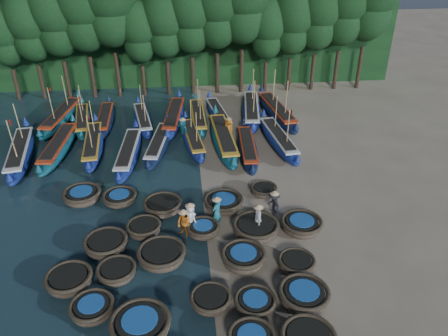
{
  "coord_description": "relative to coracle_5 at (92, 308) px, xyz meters",
  "views": [
    {
      "loc": [
        -0.86,
        -19.88,
        14.69
      ],
      "look_at": [
        1.4,
        3.19,
        1.3
      ],
      "focal_mm": 35.0,
      "sensor_mm": 36.0,
      "label": 1
    }
  ],
  "objects": [
    {
      "name": "coracle_6",
      "position": [
        2.1,
        -1.17,
        0.08
      ],
      "size": [
        2.7,
        2.7,
        0.82
      ],
      "rotation": [
        0.0,
        0.0,
        0.18
      ],
      "color": "#4C3E30",
      "rests_on": "ground"
    },
    {
      "name": "coracle_24",
      "position": [
        8.82,
        8.38,
        -0.03
      ],
      "size": [
        1.91,
        1.91,
        0.63
      ],
      "rotation": [
        0.0,
        0.0,
        0.33
      ],
      "color": "#4C3E30",
      "rests_on": "ground"
    },
    {
      "name": "fisherman_1",
      "position": [
        5.74,
        5.63,
        0.59
      ],
      "size": [
        0.77,
        0.77,
        2.0
      ],
      "rotation": [
        0.0,
        0.0,
        3.95
      ],
      "color": "#195D69",
      "rests_on": "ground"
    },
    {
      "name": "long_boat_13",
      "position": [
        3.41,
        19.53,
        0.18
      ],
      "size": [
        2.44,
        8.57,
        1.52
      ],
      "rotation": [
        0.0,
        0.0,
        -0.11
      ],
      "color": "navy",
      "rests_on": "ground"
    },
    {
      "name": "long_boat_8",
      "position": [
        11.04,
        14.78,
        0.16
      ],
      "size": [
        2.33,
        8.12,
        3.47
      ],
      "rotation": [
        0.0,
        0.0,
        0.11
      ],
      "color": "navy",
      "rests_on": "ground"
    },
    {
      "name": "tree_10",
      "position": [
        12.13,
        26.46,
        5.58
      ],
      "size": [
        3.68,
        3.68,
        8.68
      ],
      "color": "black",
      "rests_on": "ground"
    },
    {
      "name": "long_boat_12",
      "position": [
        0.91,
        19.44,
        0.1
      ],
      "size": [
        2.47,
        7.18,
        3.09
      ],
      "rotation": [
        0.0,
        0.0,
        0.17
      ],
      "color": "navy",
      "rests_on": "ground"
    },
    {
      "name": "fisherman_3",
      "position": [
        8.95,
        6.09,
        0.48
      ],
      "size": [
        0.92,
        1.22,
        1.87
      ],
      "rotation": [
        0.0,
        0.0,
        5.03
      ],
      "color": "black",
      "rests_on": "ground"
    },
    {
      "name": "long_boat_10",
      "position": [
        -3.91,
        19.76,
        0.1
      ],
      "size": [
        2.46,
        7.21,
        3.1
      ],
      "rotation": [
        0.0,
        0.0,
        0.17
      ],
      "color": "#10495B",
      "rests_on": "ground"
    },
    {
      "name": "long_boat_17",
      "position": [
        11.94,
        19.82,
        0.21
      ],
      "size": [
        2.74,
        8.89,
        3.81
      ],
      "rotation": [
        0.0,
        0.0,
        0.14
      ],
      "color": "#0D1B33",
      "rests_on": "ground"
    },
    {
      "name": "long_boat_11",
      "position": [
        -2.12,
        19.83,
        0.1
      ],
      "size": [
        1.58,
        7.4,
        1.3
      ],
      "rotation": [
        0.0,
        0.0,
        0.04
      ],
      "color": "#0D1B33",
      "rests_on": "ground"
    },
    {
      "name": "long_boat_3",
      "position": [
        0.3,
        13.69,
        0.15
      ],
      "size": [
        1.88,
        8.13,
        1.43
      ],
      "rotation": [
        0.0,
        0.0,
        -0.06
      ],
      "color": "navy",
      "rests_on": "ground"
    },
    {
      "name": "coracle_18",
      "position": [
        7.72,
        4.63,
        0.07
      ],
      "size": [
        2.76,
        2.76,
        0.82
      ],
      "rotation": [
        0.0,
        0.0,
        -0.23
      ],
      "color": "#4C3E30",
      "rests_on": "ground"
    },
    {
      "name": "coracle_8",
      "position": [
        6.89,
        -0.34,
        -0.02
      ],
      "size": [
        1.84,
        1.84,
        0.64
      ],
      "rotation": [
        0.0,
        0.0,
        -0.01
      ],
      "color": "#4C3E30",
      "rests_on": "ground"
    },
    {
      "name": "tree_2",
      "position": [
        -6.27,
        26.46,
        6.93
      ],
      "size": [
        4.51,
        4.51,
        10.63
      ],
      "color": "black",
      "rests_on": "ground"
    },
    {
      "name": "long_boat_4",
      "position": [
        2.33,
        14.88,
        0.12
      ],
      "size": [
        2.48,
        7.53,
        1.34
      ],
      "rotation": [
        0.0,
        0.0,
        -0.16
      ],
      "color": "#0D1B33",
      "rests_on": "ground"
    },
    {
      "name": "foliage_wall",
      "position": [
        5.13,
        29.96,
        4.61
      ],
      "size": [
        40.0,
        3.0,
        10.0
      ],
      "primitive_type": "cube",
      "color": "black",
      "rests_on": "ground"
    },
    {
      "name": "long_boat_16",
      "position": [
        9.87,
        20.22,
        0.21
      ],
      "size": [
        2.64,
        8.83,
        3.78
      ],
      "rotation": [
        0.0,
        0.0,
        -0.13
      ],
      "color": "navy",
      "rests_on": "ground"
    },
    {
      "name": "coracle_12",
      "position": [
        2.84,
        2.97,
        0.08
      ],
      "size": [
        2.54,
        2.54,
        0.83
      ],
      "rotation": [
        0.0,
        0.0,
        -0.16
      ],
      "color": "#4C3E30",
      "rests_on": "ground"
    },
    {
      "name": "tree_7",
      "position": [
        5.23,
        26.46,
        6.93
      ],
      "size": [
        4.51,
        4.51,
        10.63
      ],
      "color": "black",
      "rests_on": "ground"
    },
    {
      "name": "tree_0",
      "position": [
        -10.87,
        26.46,
        5.58
      ],
      "size": [
        3.68,
        3.68,
        8.68
      ],
      "color": "black",
      "rests_on": "ground"
    },
    {
      "name": "long_boat_7",
      "position": [
        8.59,
        13.66,
        0.11
      ],
      "size": [
        1.72,
        7.53,
        1.33
      ],
      "rotation": [
        0.0,
        0.0,
        -0.06
      ],
      "color": "#0D1B33",
      "rests_on": "ground"
    },
    {
      "name": "coracle_23",
      "position": [
        6.26,
        7.14,
        0.05
      ],
      "size": [
        2.42,
        2.42,
        0.77
      ],
      "rotation": [
        0.0,
        0.0,
        0.14
      ],
      "color": "#4C3E30",
      "rests_on": "ground"
    },
    {
      "name": "tree_1",
      "position": [
        -8.57,
        26.46,
        6.25
      ],
      "size": [
        4.09,
        4.09,
        9.65
      ],
      "color": "black",
      "rests_on": "ground"
    },
    {
      "name": "coracle_13",
      "position": [
        6.75,
        2.39,
        0.09
      ],
      "size": [
        2.63,
        2.63,
        0.84
      ],
      "rotation": [
        0.0,
        0.0,
        0.38
      ],
      "color": "#4C3E30",
      "rests_on": "ground"
    },
    {
      "name": "coracle_21",
      "position": [
        0.26,
        8.34,
        -0.01
      ],
      "size": [
        2.49,
        2.49,
        0.67
      ],
      "rotation": [
        0.0,
        0.0,
        -0.44
      ],
      "color": "#4C3E30",
      "rests_on": "ground"
    },
    {
      "name": "long_boat_14",
      "position": [
        5.37,
        19.33,
        0.15
      ],
      "size": [
        1.52,
        8.01,
        3.4
      ],
      "rotation": [
        0.0,
        0.0,
        0.02
      ],
      "color": "#10495B",
      "rests_on": "ground"
    },
    {
      "name": "tree_12",
      "position": [
        16.73,
        26.46,
        6.93
      ],
      "size": [
        4.51,
        4.51,
        10.63
      ],
      "color": "black",
      "rests_on": "ground"
    },
    {
      "name": "coracle_14",
      "position": [
        9.24,
        1.9,
        -0.02
      ],
      "size": [
        2.06,
        2.06,
        0.65
      ],
      "rotation": [
        0.0,
        0.0,
        -0.26
      ],
      "color": "#4C3E30",
      "rests_on": "ground"
    },
    {
      "name": "long_boat_1",
      "position": [
        -4.7,
        15.08,
        0.17
      ],
      "size": [
        2.0,
        8.35,
        1.47
      ],
      "rotation": [
        0.0,
        0.0,
        -0.07
      ],
      "color": "#10495B",
      "rests_on": "ground"
    },
    {
      "name": "coracle_11",
      "position": [
        0.79,
        2.11,
        0.01
      ],
      "size": [
        2.23,
        2.23,
        0.7
      ],
      "rotation": [
        0.0,
        0.0,
        -0.37
      ],
      "color": "#4C3E30",
      "rests_on": "ground"
    },
    {
      "name": "coracle_9",
      "position": [
        9.04,
        -0.23,
        0.07
      ],
      "size": [
        2.77,
        2.77,
        0.8
      ],
      "rotation": [
        0.0,
        0.0,
        -0.42
      ],
      "color": "#4C3E30",
      "rests_on": "ground"
    },
    {
      "name": "tree_8",
      "position": [
        7.53,
        26.46,
        7.6
      ],
      "size": [
        4.92,
        4.92,
        11.6
      ],
      "color": "black",
      "rests_on": "ground"
    },
    {
      "name": "fisherman_4",
      "position": [
        7.86,
        4.89,
        0.51
      ],
      "size": [
        0.52,
        1.0,
        1.87
      ],
      "rotation": [
        0.0,
        0.0,
        4.67
      ],
      "color": "silver",
      "rests_on": "ground"
    },
    {
      "name": "coracle_16",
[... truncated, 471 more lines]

